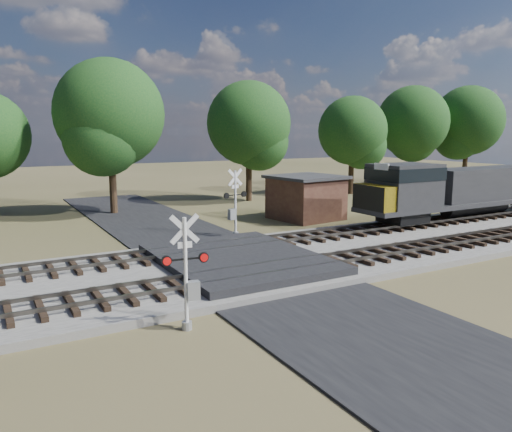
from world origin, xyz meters
TOP-DOWN VIEW (x-y plane):
  - ground at (0.00, 0.00)m, footprint 160.00×160.00m
  - ballast_bed at (10.00, 0.50)m, footprint 140.00×10.00m
  - road at (0.00, 0.00)m, footprint 7.00×60.00m
  - crossing_panel at (0.00, 0.50)m, footprint 7.00×9.00m
  - track_near at (3.12, -2.00)m, footprint 140.00×2.60m
  - track_far at (3.12, 3.00)m, footprint 140.00×2.60m
  - crossing_signal_near at (-4.87, -5.39)m, footprint 1.55×0.36m
  - crossing_signal_far at (3.03, 6.87)m, footprint 1.68×0.43m
  - equipment_shed at (10.54, 9.98)m, footprint 5.27×5.27m
  - treeline at (10.57, 20.53)m, footprint 77.99×10.77m

SIDE VIEW (x-z plane):
  - ground at x=0.00m, z-range 0.00..0.00m
  - road at x=0.00m, z-range 0.00..0.08m
  - ballast_bed at x=10.00m, z-range 0.00..0.30m
  - crossing_panel at x=0.00m, z-range 0.01..0.62m
  - track_near at x=3.12m, z-range 0.25..0.58m
  - track_far at x=3.12m, z-range 0.25..0.58m
  - crossing_signal_near at x=-4.87m, z-range -0.32..3.53m
  - equipment_shed at x=10.54m, z-range 0.02..3.25m
  - crossing_signal_far at x=3.03m, z-range -0.35..3.85m
  - treeline at x=10.57m, z-range 1.13..13.04m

